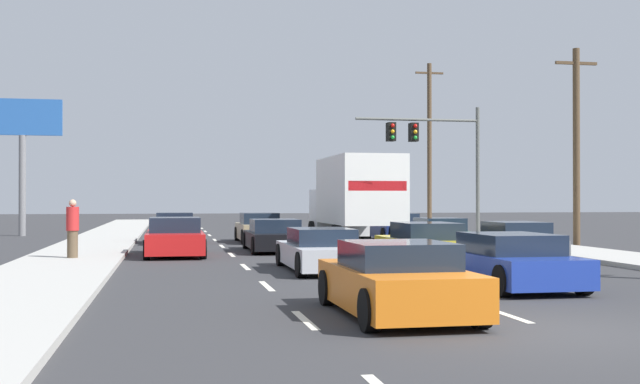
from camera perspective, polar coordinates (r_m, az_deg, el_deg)
ground_plane at (r=36.14m, az=-2.03°, el=-3.57°), size 140.00×140.00×0.00m
sidewalk_right at (r=33.76m, az=13.70°, el=-3.65°), size 3.04×80.00×0.14m
sidewalk_left at (r=30.86m, az=-16.33°, el=-3.95°), size 3.04×80.00×0.14m
lane_markings at (r=32.96m, az=-1.17°, el=-3.86°), size 6.94×62.00×0.01m
car_maroon at (r=35.13m, az=-10.43°, el=-2.65°), size 1.89×4.15×1.34m
car_red at (r=27.34m, az=-10.44°, el=-3.31°), size 1.99×4.63×1.31m
car_tan at (r=35.42m, az=-4.42°, el=-2.65°), size 1.89×4.33×1.32m
car_black at (r=29.19m, az=-3.32°, el=-3.23°), size 2.03×4.64×1.19m
car_silver at (r=21.29m, az=0.03°, el=-4.28°), size 1.87×4.64×1.15m
car_orange at (r=13.20m, az=5.54°, el=-6.43°), size 1.96×4.08×1.23m
box_truck at (r=32.27m, az=2.51°, el=-0.31°), size 2.64×7.65×3.61m
car_yellow at (r=23.72m, az=7.49°, el=-3.79°), size 2.00×4.60×1.24m
car_blue at (r=17.95m, az=13.30°, el=-4.91°), size 1.96×4.67×1.18m
car_navy at (r=37.33m, az=5.40°, el=-2.58°), size 2.03×4.22×1.27m
car_green at (r=31.28m, az=8.64°, el=-3.05°), size 1.90×4.26×1.19m
car_gray at (r=25.55m, az=13.85°, el=-3.57°), size 1.91×4.07×1.22m
traffic_signal_mast at (r=41.03m, az=7.81°, el=3.55°), size 6.63×0.69×6.71m
utility_pole_mid at (r=33.75m, az=18.00°, el=3.31°), size 1.80×0.28×8.05m
utility_pole_far at (r=49.91m, az=7.90°, el=3.43°), size 1.80×0.28×10.42m
roadside_billboard at (r=44.10m, az=-20.66°, el=3.64°), size 3.98×0.36×7.16m
pedestrian_near_corner at (r=25.25m, az=-17.41°, el=-2.53°), size 0.38×0.38×1.78m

